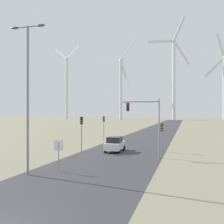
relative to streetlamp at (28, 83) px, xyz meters
name	(u,v)px	position (x,y,z in m)	size (l,w,h in m)	color
road_surface	(151,135)	(4.26, 39.28, -7.01)	(10.00, 240.00, 0.01)	#38383D
streetlamp	(28,83)	(0.00, 0.00, 0.00)	(2.96, 0.32, 11.44)	gray
stop_sign_near	(59,150)	(1.86, 1.43, -5.24)	(0.81, 0.07, 2.54)	gray
traffic_light_post_near_left	(81,126)	(-0.44, 11.67, -3.88)	(0.28, 0.34, 4.28)	gray
traffic_light_post_near_right	(162,131)	(8.80, 14.59, -4.48)	(0.28, 0.34, 3.44)	gray
traffic_light_post_mid_left	(104,123)	(-1.88, 24.93, -3.97)	(0.28, 0.33, 4.15)	gray
traffic_light_mast_overhead	(146,117)	(7.58, 10.19, -2.66)	(4.00, 0.35, 6.18)	gray
car_approaching	(115,144)	(3.22, 13.45, -6.10)	(1.95, 4.16, 1.83)	white
wind_turbine_far_left	(67,82)	(-77.97, 168.30, 21.48)	(27.33, 14.34, 57.17)	silver
wind_turbine_left	(121,82)	(-34.60, 168.46, 20.21)	(32.37, 13.10, 59.67)	silver
wind_turbine_center	(174,72)	(3.44, 163.78, 25.15)	(27.48, 14.59, 70.96)	silver
wind_turbine_right	(224,82)	(36.85, 178.23, 19.44)	(30.48, 2.60, 60.18)	silver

